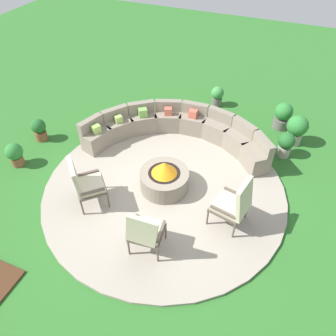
# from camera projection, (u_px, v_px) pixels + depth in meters

# --- Properties ---
(ground_plane) EXTENTS (24.00, 24.00, 0.00)m
(ground_plane) POSITION_uv_depth(u_px,v_px,m) (164.00, 189.00, 6.99)
(ground_plane) COLOR #2D6B28
(patio_circle) EXTENTS (5.20, 5.20, 0.06)m
(patio_circle) POSITION_uv_depth(u_px,v_px,m) (164.00, 188.00, 6.97)
(patio_circle) COLOR #9E9384
(patio_circle) RESTS_ON ground_plane
(fire_pit) EXTENTS (1.05, 1.05, 0.71)m
(fire_pit) POSITION_uv_depth(u_px,v_px,m) (164.00, 178.00, 6.76)
(fire_pit) COLOR gray
(fire_pit) RESTS_ON patio_circle
(curved_stone_bench) EXTENTS (4.41, 2.16, 0.77)m
(curved_stone_bench) POSITION_uv_depth(u_px,v_px,m) (177.00, 130.00, 7.95)
(curved_stone_bench) COLOR gray
(curved_stone_bench) RESTS_ON patio_circle
(lounge_chair_front_left) EXTENTS (0.83, 0.85, 1.11)m
(lounge_chair_front_left) POSITION_uv_depth(u_px,v_px,m) (85.00, 182.00, 6.25)
(lounge_chair_front_left) COLOR brown
(lounge_chair_front_left) RESTS_ON patio_circle
(lounge_chair_front_right) EXTENTS (0.64, 0.61, 1.09)m
(lounge_chair_front_right) POSITION_uv_depth(u_px,v_px,m) (145.00, 231.00, 5.41)
(lounge_chair_front_right) COLOR brown
(lounge_chair_front_right) RESTS_ON patio_circle
(lounge_chair_back_left) EXTENTS (0.74, 0.71, 1.13)m
(lounge_chair_back_left) POSITION_uv_depth(u_px,v_px,m) (235.00, 203.00, 5.85)
(lounge_chair_back_left) COLOR brown
(lounge_chair_back_left) RESTS_ON patio_circle
(potted_plant_0) EXTENTS (0.39, 0.39, 0.59)m
(potted_plant_0) POSITION_uv_depth(u_px,v_px,m) (15.00, 154.00, 7.35)
(potted_plant_0) COLOR brown
(potted_plant_0) RESTS_ON ground_plane
(potted_plant_1) EXTENTS (0.47, 0.47, 0.73)m
(potted_plant_1) POSITION_uv_depth(u_px,v_px,m) (283.00, 115.00, 8.41)
(potted_plant_1) COLOR #605B56
(potted_plant_1) RESTS_ON ground_plane
(potted_plant_2) EXTENTS (0.37, 0.37, 0.59)m
(potted_plant_2) POSITION_uv_depth(u_px,v_px,m) (39.00, 129.00, 8.07)
(potted_plant_2) COLOR brown
(potted_plant_2) RESTS_ON ground_plane
(potted_plant_3) EXTENTS (0.37, 0.37, 0.59)m
(potted_plant_3) POSITION_uv_depth(u_px,v_px,m) (217.00, 96.00, 9.28)
(potted_plant_3) COLOR #605B56
(potted_plant_3) RESTS_ON ground_plane
(potted_plant_4) EXTENTS (0.52, 0.52, 0.78)m
(potted_plant_4) POSITION_uv_depth(u_px,v_px,m) (297.00, 129.00, 7.89)
(potted_plant_4) COLOR #A89E8E
(potted_plant_4) RESTS_ON ground_plane
(potted_plant_5) EXTENTS (0.40, 0.40, 0.64)m
(potted_plant_5) POSITION_uv_depth(u_px,v_px,m) (286.00, 144.00, 7.59)
(potted_plant_5) COLOR #A89E8E
(potted_plant_5) RESTS_ON ground_plane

